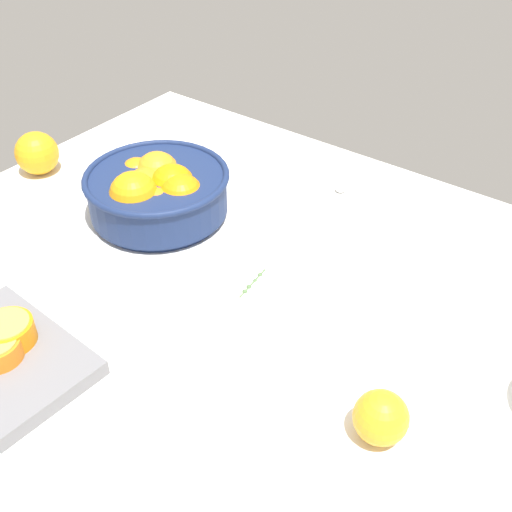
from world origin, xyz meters
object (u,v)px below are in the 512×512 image
(loose_orange_0, at_px, (37,153))
(spoon, at_px, (343,181))
(fruit_bowl, at_px, (158,191))
(orange_half_1, at_px, (8,332))
(loose_orange_2, at_px, (381,418))
(cutting_board, at_px, (4,359))

(loose_orange_0, height_order, spoon, loose_orange_0)
(fruit_bowl, xyz_separation_m, spoon, (0.21, 0.31, -0.05))
(orange_half_1, bearing_deg, loose_orange_0, 137.70)
(orange_half_1, distance_m, loose_orange_0, 0.52)
(loose_orange_0, height_order, loose_orange_2, loose_orange_0)
(fruit_bowl, height_order, loose_orange_0, fruit_bowl)
(orange_half_1, relative_size, loose_orange_2, 1.06)
(loose_orange_0, xyz_separation_m, loose_orange_2, (0.87, -0.16, -0.01))
(loose_orange_0, relative_size, spoon, 0.66)
(cutting_board, distance_m, loose_orange_2, 0.52)
(loose_orange_0, distance_m, spoon, 0.63)
(fruit_bowl, bearing_deg, orange_half_1, -78.96)
(fruit_bowl, bearing_deg, loose_orange_0, -174.42)
(fruit_bowl, relative_size, orange_half_1, 3.56)
(orange_half_1, bearing_deg, fruit_bowl, 101.04)
(fruit_bowl, xyz_separation_m, loose_orange_0, (-0.31, -0.03, -0.01))
(fruit_bowl, relative_size, loose_orange_2, 3.78)
(orange_half_1, xyz_separation_m, spoon, (0.14, 0.69, -0.04))
(loose_orange_2, distance_m, spoon, 0.61)
(orange_half_1, distance_m, loose_orange_2, 0.52)
(fruit_bowl, bearing_deg, spoon, 55.02)
(fruit_bowl, height_order, orange_half_1, fruit_bowl)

